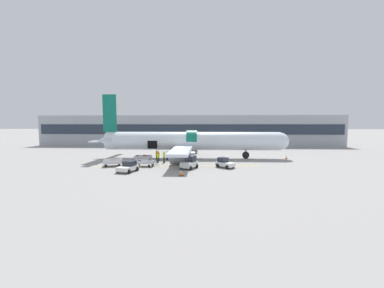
% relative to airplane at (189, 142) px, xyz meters
% --- Properties ---
extents(ground_plane, '(500.00, 500.00, 0.00)m').
position_rel_airplane_xyz_m(ground_plane, '(-1.70, -5.07, -3.00)').
color(ground_plane, gray).
extents(apron_marking_line, '(24.69, 2.65, 0.01)m').
position_rel_airplane_xyz_m(apron_marking_line, '(-1.03, -8.27, -2.99)').
color(apron_marking_line, yellow).
rests_on(apron_marking_line, ground_plane).
extents(terminal_strip, '(85.46, 13.82, 8.60)m').
position_rel_airplane_xyz_m(terminal_strip, '(-1.70, 29.11, 1.31)').
color(terminal_strip, '#9EA3AD').
rests_on(terminal_strip, ground_plane).
extents(airplane, '(34.80, 27.34, 11.56)m').
position_rel_airplane_xyz_m(airplane, '(0.00, 0.00, 0.00)').
color(airplane, silver).
rests_on(airplane, ground_plane).
extents(baggage_tug_lead, '(2.61, 3.05, 1.75)m').
position_rel_airplane_xyz_m(baggage_tug_lead, '(0.68, -9.99, -2.26)').
color(baggage_tug_lead, white).
rests_on(baggage_tug_lead, ground_plane).
extents(baggage_tug_mid, '(2.79, 2.81, 1.43)m').
position_rel_airplane_xyz_m(baggage_tug_mid, '(5.65, -9.09, -2.39)').
color(baggage_tug_mid, white).
rests_on(baggage_tug_mid, ground_plane).
extents(baggage_tug_rear, '(2.63, 3.23, 1.37)m').
position_rel_airplane_xyz_m(baggage_tug_rear, '(-7.19, -12.61, -2.39)').
color(baggage_tug_rear, white).
rests_on(baggage_tug_rear, ground_plane).
extents(baggage_cart_loading, '(3.85, 2.03, 1.10)m').
position_rel_airplane_xyz_m(baggage_cart_loading, '(-7.33, -4.22, -2.46)').
color(baggage_cart_loading, '#999BA0').
rests_on(baggage_cart_loading, ground_plane).
extents(baggage_cart_queued, '(3.63, 2.72, 1.00)m').
position_rel_airplane_xyz_m(baggage_cart_queued, '(-10.71, -8.72, -2.51)').
color(baggage_cart_queued, silver).
rests_on(baggage_cart_queued, ground_plane).
extents(baggage_cart_empty, '(4.09, 2.15, 0.96)m').
position_rel_airplane_xyz_m(baggage_cart_empty, '(-6.09, -8.72, -2.52)').
color(baggage_cart_empty, silver).
rests_on(baggage_cart_empty, ground_plane).
extents(ground_crew_loader_a, '(0.43, 0.63, 1.82)m').
position_rel_airplane_xyz_m(ground_crew_loader_a, '(-3.71, -5.30, -2.04)').
color(ground_crew_loader_a, '#2D2D33').
rests_on(ground_crew_loader_a, ground_plane).
extents(ground_crew_loader_b, '(0.54, 0.61, 1.80)m').
position_rel_airplane_xyz_m(ground_crew_loader_b, '(-4.93, -3.81, -2.05)').
color(ground_crew_loader_b, black).
rests_on(ground_crew_loader_b, ground_plane).
extents(ground_crew_driver, '(0.53, 0.56, 1.70)m').
position_rel_airplane_xyz_m(ground_crew_driver, '(-5.45, -2.57, -2.10)').
color(ground_crew_driver, '#2D2D33').
rests_on(ground_crew_driver, ground_plane).
extents(ground_crew_supervisor, '(0.54, 0.45, 1.55)m').
position_rel_airplane_xyz_m(ground_crew_supervisor, '(-3.63, -2.50, -2.18)').
color(ground_crew_supervisor, '#2D2D33').
rests_on(ground_crew_supervisor, ground_plane).
extents(ground_crew_helper, '(0.38, 0.56, 1.61)m').
position_rel_airplane_xyz_m(ground_crew_helper, '(-4.72, -5.32, -2.15)').
color(ground_crew_helper, '#2D2D33').
rests_on(ground_crew_helper, ground_plane).
extents(safety_cone_nose, '(0.46, 0.46, 0.63)m').
position_rel_airplane_xyz_m(safety_cone_nose, '(17.34, -0.23, -2.70)').
color(safety_cone_nose, black).
rests_on(safety_cone_nose, ground_plane).
extents(safety_cone_engine_left, '(0.55, 0.55, 0.73)m').
position_rel_airplane_xyz_m(safety_cone_engine_left, '(-0.06, -14.67, -2.65)').
color(safety_cone_engine_left, black).
rests_on(safety_cone_engine_left, ground_plane).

